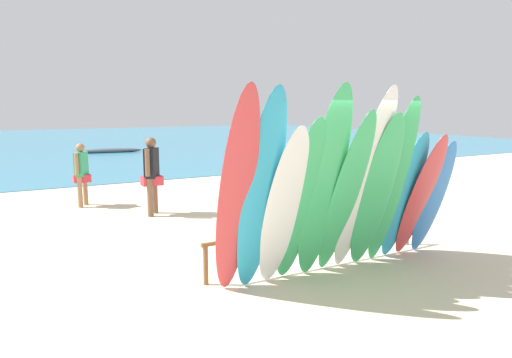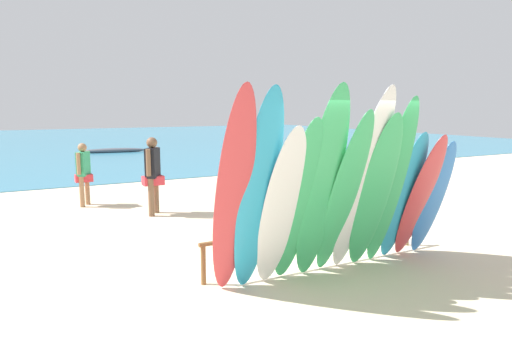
% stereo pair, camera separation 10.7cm
% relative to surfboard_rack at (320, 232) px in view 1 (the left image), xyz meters
% --- Properties ---
extents(ground, '(60.00, 60.00, 0.00)m').
position_rel_surfboard_rack_xyz_m(ground, '(0.00, 14.00, -0.49)').
color(ground, beige).
extents(ocean_water, '(60.00, 40.00, 0.02)m').
position_rel_surfboard_rack_xyz_m(ocean_water, '(0.00, 29.22, -0.48)').
color(ocean_water, teal).
rests_on(ocean_water, ground).
extents(surfboard_rack, '(3.98, 0.07, 0.60)m').
position_rel_surfboard_rack_xyz_m(surfboard_rack, '(0.00, 0.00, 0.00)').
color(surfboard_rack, brown).
rests_on(surfboard_rack, ground).
extents(surfboard_red_0, '(0.56, 1.01, 2.70)m').
position_rel_surfboard_rack_xyz_m(surfboard_red_0, '(-1.80, -0.69, 0.86)').
color(surfboard_red_0, '#D13D42').
rests_on(surfboard_red_0, ground).
extents(surfboard_teal_1, '(0.57, 0.88, 2.68)m').
position_rel_surfboard_rack_xyz_m(surfboard_teal_1, '(-1.46, -0.70, 0.85)').
color(surfboard_teal_1, '#289EC6').
rests_on(surfboard_teal_1, ground).
extents(surfboard_white_2, '(0.59, 0.84, 2.21)m').
position_rel_surfboard_rack_xyz_m(surfboard_white_2, '(-1.10, -0.66, 0.61)').
color(surfboard_white_2, white).
rests_on(surfboard_white_2, ground).
extents(surfboard_green_3, '(0.55, 0.90, 2.31)m').
position_rel_surfboard_rack_xyz_m(surfboard_green_3, '(-0.83, -0.65, 0.66)').
color(surfboard_green_3, '#38B266').
rests_on(surfboard_green_3, ground).
extents(surfboard_green_4, '(0.63, 0.99, 2.73)m').
position_rel_surfboard_rack_xyz_m(surfboard_green_4, '(-0.51, -0.74, 0.87)').
color(surfboard_green_4, '#38B266').
rests_on(surfboard_green_4, ground).
extents(surfboard_green_5, '(0.53, 1.04, 2.41)m').
position_rel_surfboard_rack_xyz_m(surfboard_green_5, '(-0.12, -0.73, 0.71)').
color(surfboard_green_5, '#38B266').
rests_on(surfboard_green_5, ground).
extents(surfboard_white_6, '(0.67, 1.07, 2.72)m').
position_rel_surfboard_rack_xyz_m(surfboard_white_6, '(0.21, -0.73, 0.87)').
color(surfboard_white_6, white).
rests_on(surfboard_white_6, ground).
extents(surfboard_green_7, '(0.64, 0.95, 2.36)m').
position_rel_surfboard_rack_xyz_m(surfboard_green_7, '(0.45, -0.72, 0.69)').
color(surfboard_green_7, '#38B266').
rests_on(surfboard_green_7, ground).
extents(surfboard_green_8, '(0.53, 0.91, 2.58)m').
position_rel_surfboard_rack_xyz_m(surfboard_green_8, '(0.80, -0.71, 0.80)').
color(surfboard_green_8, '#38B266').
rests_on(surfboard_green_8, ground).
extents(surfboard_teal_9, '(0.63, 0.77, 2.07)m').
position_rel_surfboard_rack_xyz_m(surfboard_teal_9, '(1.19, -0.59, 0.54)').
color(surfboard_teal_9, '#289EC6').
rests_on(surfboard_teal_9, ground).
extents(surfboard_red_10, '(0.56, 0.88, 2.03)m').
position_rel_surfboard_rack_xyz_m(surfboard_red_10, '(1.47, -0.66, 0.52)').
color(surfboard_red_10, '#D13D42').
rests_on(surfboard_red_10, ground).
extents(surfboard_blue_11, '(0.51, 0.71, 1.91)m').
position_rel_surfboard_rack_xyz_m(surfboard_blue_11, '(1.79, -0.63, 0.46)').
color(surfboard_blue_11, '#337AD1').
rests_on(surfboard_blue_11, ground).
extents(beachgoer_near_rack, '(0.46, 0.57, 1.75)m').
position_rel_surfboard_rack_xyz_m(beachgoer_near_rack, '(-1.30, 4.48, 0.52)').
color(beachgoer_near_rack, brown).
rests_on(beachgoer_near_rack, ground).
extents(beachgoer_midbeach, '(0.40, 0.51, 1.55)m').
position_rel_surfboard_rack_xyz_m(beachgoer_midbeach, '(-2.52, 6.23, 0.40)').
color(beachgoer_midbeach, '#9E704C').
rests_on(beachgoer_midbeach, ground).
extents(beach_chair_red, '(0.51, 0.65, 0.84)m').
position_rel_surfboard_rack_xyz_m(beach_chair_red, '(3.02, 2.08, -0.06)').
color(beach_chair_red, '#B7B7BC').
rests_on(beach_chair_red, ground).
extents(distant_boat, '(3.31, 0.92, 0.26)m').
position_rel_surfboard_rack_xyz_m(distant_boat, '(1.02, 19.66, -0.37)').
color(distant_boat, '#4C515B').
rests_on(distant_boat, ground).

